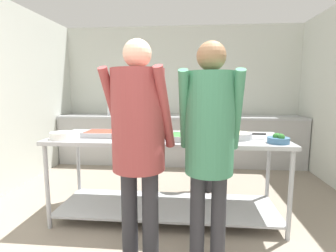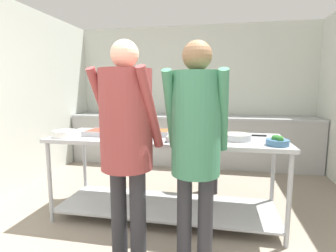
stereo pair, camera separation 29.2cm
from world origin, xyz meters
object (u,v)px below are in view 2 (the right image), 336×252
object	(u,v)px
plate_stack	(65,134)
serving_tray_vegetables	(108,133)
serving_tray_roast	(152,132)
sauce_pan	(237,137)
guest_serving_left	(196,136)
serving_tray_greens	(190,138)
broccoli_bowl	(278,141)
water_bottle	(121,109)
guest_serving_right	(126,132)
cook_behind_counter	(210,120)

from	to	relation	value
plate_stack	serving_tray_vegetables	size ratio (longest dim) A/B	0.54
plate_stack	serving_tray_roast	xyz separation A→B (m)	(0.88, 0.33, -0.01)
sauce_pan	guest_serving_left	xyz separation A→B (m)	(-0.34, -0.80, 0.14)
serving_tray_greens	guest_serving_left	xyz separation A→B (m)	(0.12, -0.71, 0.15)
broccoli_bowl	water_bottle	xyz separation A→B (m)	(-2.42, 2.37, 0.09)
sauce_pan	guest_serving_right	distance (m)	1.19
plate_stack	water_bottle	bearing A→B (deg)	96.62
cook_behind_counter	broccoli_bowl	bearing A→B (deg)	-58.09
guest_serving_right	cook_behind_counter	bearing A→B (deg)	71.03
serving_tray_greens	sauce_pan	distance (m)	0.47
plate_stack	broccoli_bowl	size ratio (longest dim) A/B	1.27
guest_serving_right	plate_stack	bearing A→B (deg)	145.97
serving_tray_greens	guest_serving_left	world-z (taller)	guest_serving_left
serving_tray_greens	plate_stack	bearing A→B (deg)	-176.62
cook_behind_counter	water_bottle	xyz separation A→B (m)	(-1.77, 1.33, 0.03)
serving_tray_roast	sauce_pan	xyz separation A→B (m)	(0.92, -0.16, 0.01)
serving_tray_vegetables	serving_tray_roast	size ratio (longest dim) A/B	1.18
serving_tray_vegetables	cook_behind_counter	size ratio (longest dim) A/B	0.29
guest_serving_left	water_bottle	world-z (taller)	guest_serving_left
broccoli_bowl	guest_serving_left	bearing A→B (deg)	-138.26
plate_stack	serving_tray_roast	size ratio (longest dim) A/B	0.63
guest_serving_left	water_bottle	xyz separation A→B (m)	(-1.73, 2.99, -0.05)
broccoli_bowl	sauce_pan	bearing A→B (deg)	151.66
cook_behind_counter	sauce_pan	bearing A→B (deg)	-70.47
serving_tray_greens	guest_serving_left	distance (m)	0.73
serving_tray_vegetables	sauce_pan	size ratio (longest dim) A/B	1.14
broccoli_bowl	guest_serving_right	world-z (taller)	guest_serving_right
serving_tray_vegetables	serving_tray_greens	xyz separation A→B (m)	(0.93, -0.13, -0.00)
serving_tray_greens	cook_behind_counter	distance (m)	0.96
plate_stack	cook_behind_counter	world-z (taller)	cook_behind_counter
guest_serving_left	water_bottle	distance (m)	3.45
serving_tray_roast	guest_serving_right	size ratio (longest dim) A/B	0.23
sauce_pan	broccoli_bowl	world-z (taller)	broccoli_bowl
serving_tray_vegetables	water_bottle	distance (m)	2.26
plate_stack	guest_serving_left	size ratio (longest dim) A/B	0.15
serving_tray_vegetables	serving_tray_roast	world-z (taller)	same
broccoli_bowl	water_bottle	bearing A→B (deg)	135.54
serving_tray_roast	guest_serving_left	distance (m)	1.13
serving_tray_vegetables	guest_serving_left	bearing A→B (deg)	-38.38
broccoli_bowl	plate_stack	bearing A→B (deg)	179.64
serving_tray_vegetables	serving_tray_greens	distance (m)	0.94
sauce_pan	guest_serving_right	size ratio (longest dim) A/B	0.24
guest_serving_right	water_bottle	world-z (taller)	guest_serving_right
plate_stack	cook_behind_counter	size ratio (longest dim) A/B	0.16
water_bottle	serving_tray_roast	bearing A→B (deg)	-60.36
serving_tray_vegetables	serving_tray_roast	xyz separation A→B (m)	(0.48, 0.12, -0.00)
serving_tray_vegetables	guest_serving_right	world-z (taller)	guest_serving_right
broccoli_bowl	guest_serving_right	xyz separation A→B (m)	(-1.22, -0.61, 0.14)
serving_tray_vegetables	serving_tray_greens	world-z (taller)	same
serving_tray_greens	guest_serving_right	world-z (taller)	guest_serving_right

